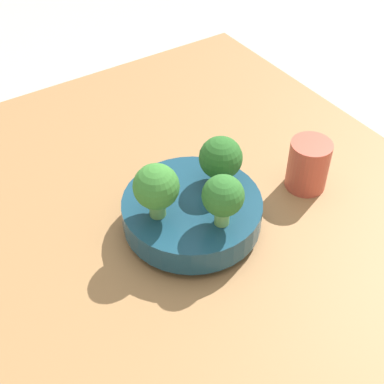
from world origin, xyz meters
TOP-DOWN VIEW (x-y plane):
  - ground_plane at (0.00, 0.00)m, footprint 6.00×6.00m
  - table at (0.00, 0.00)m, footprint 1.14×0.84m
  - bowl at (-0.02, -0.04)m, footprint 0.23×0.23m
  - broccoli_floret_front at (-0.03, -0.10)m, footprint 0.07×0.07m
  - broccoli_floret_right at (0.04, -0.02)m, footprint 0.06×0.06m
  - broccoli_floret_back at (-0.04, 0.03)m, footprint 0.07×0.07m
  - cup at (0.00, 0.19)m, footprint 0.07×0.07m

SIDE VIEW (x-z plane):
  - ground_plane at x=0.00m, z-range 0.00..0.00m
  - table at x=0.00m, z-range 0.00..0.04m
  - bowl at x=-0.02m, z-range 0.05..0.11m
  - cup at x=0.00m, z-range 0.04..0.14m
  - broccoli_floret_back at x=-0.04m, z-range 0.11..0.20m
  - broccoli_floret_right at x=0.04m, z-range 0.11..0.20m
  - broccoli_floret_front at x=-0.03m, z-range 0.11..0.21m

